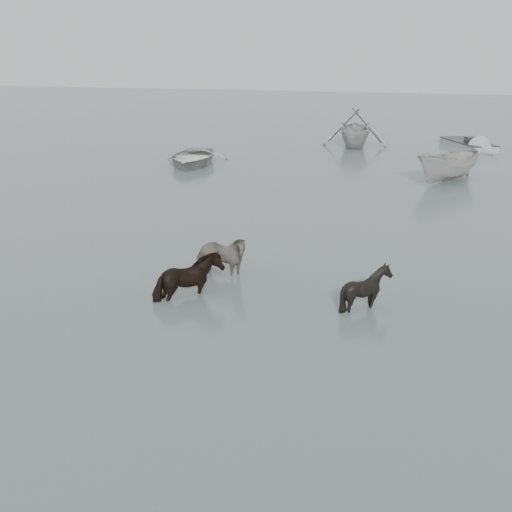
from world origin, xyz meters
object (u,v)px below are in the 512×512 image
pony_pinto (220,250)px  rowboat_lead (192,155)px  pony_black (367,283)px  pony_dark (189,269)px

pony_pinto → rowboat_lead: size_ratio=0.36×
pony_pinto → pony_black: bearing=-99.2°
pony_black → rowboat_lead: bearing=32.8°
pony_dark → rowboat_lead: size_ratio=0.32×
pony_dark → pony_black: pony_dark is taller
pony_dark → pony_pinto: bearing=8.9°
pony_dark → rowboat_lead: bearing=36.7°
pony_pinto → pony_dark: pony_dark is taller
pony_dark → pony_black: bearing=-67.0°
pony_dark → rowboat_lead: (-5.98, 17.44, -0.27)m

